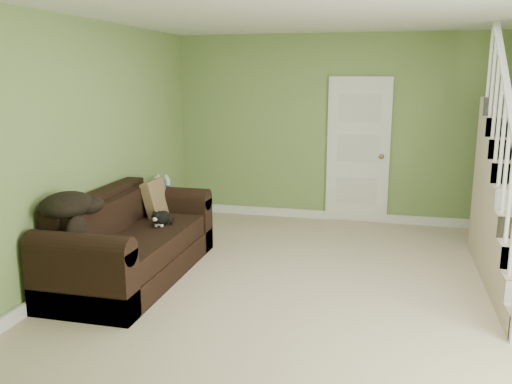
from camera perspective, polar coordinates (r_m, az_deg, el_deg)
The scene contains 14 objects.
floor at distance 5.31m, azimuth 7.38°, elevation -10.51°, with size 5.00×5.50×0.01m, color tan.
ceiling at distance 4.93m, azimuth 8.25°, elevation 18.58°, with size 5.00×5.50×0.01m, color white.
wall_back at distance 7.68m, azimuth 10.06°, elevation 6.50°, with size 5.00×0.04×2.60m, color #72904D.
wall_front at distance 2.31m, azimuth 0.24°, elevation -6.63°, with size 5.00×0.04×2.60m, color #72904D.
wall_left at distance 5.78m, azimuth -17.73°, elevation 4.26°, with size 0.04×5.50×2.60m, color #72904D.
baseboard_back at distance 7.87m, azimuth 9.71°, elevation -2.54°, with size 5.00×0.04×0.12m, color white.
baseboard_left at distance 6.05m, azimuth -16.72°, elevation -7.44°, with size 0.04×5.50×0.12m, color white.
door at distance 7.66m, azimuth 10.71°, elevation 4.25°, with size 0.86×0.12×2.02m.
sofa at distance 5.73m, azimuth -13.14°, elevation -5.48°, with size 0.95×2.21×0.87m.
side_table at distance 7.06m, azimuth -9.61°, elevation -2.30°, with size 0.47×0.47×0.79m.
cat at distance 5.85m, azimuth -9.95°, elevation -2.73°, with size 0.20×0.42×0.20m.
banana at distance 5.26m, azimuth -14.69°, elevation -5.21°, with size 0.06×0.21×0.06m, color yellow.
throw_pillow at distance 6.28m, azimuth -10.49°, elevation -0.66°, with size 0.10×0.42×0.42m, color brown.
throw_blanket at distance 5.14m, azimuth -19.35°, elevation -1.28°, with size 0.42×0.56×0.23m, color black.
Camera 1 is at (0.52, -4.87, 2.05)m, focal length 38.00 mm.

